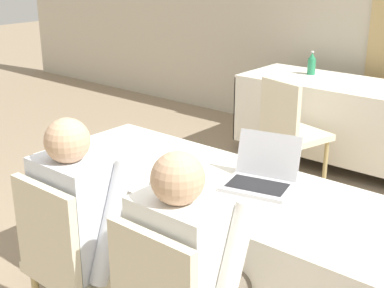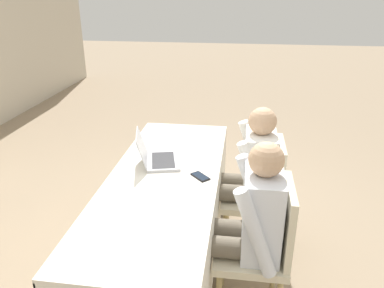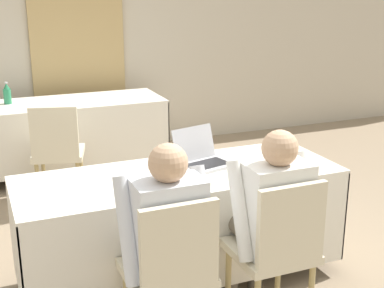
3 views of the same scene
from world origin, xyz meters
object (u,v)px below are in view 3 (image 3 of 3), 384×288
(water_bottle, at_px, (7,94))
(person_white_shirt, at_px, (269,213))
(person_checkered_shirt, at_px, (164,232))
(laptop, at_px, (203,159))
(chair_near_left, at_px, (171,268))
(chair_far_spare, at_px, (57,149))
(cell_phone, at_px, (199,185))
(chair_near_right, at_px, (278,246))

(water_bottle, height_order, person_white_shirt, person_white_shirt)
(person_checkered_shirt, distance_m, person_white_shirt, 0.64)
(water_bottle, bearing_deg, laptop, -67.02)
(chair_near_left, height_order, person_checkered_shirt, person_checkered_shirt)
(laptop, relative_size, person_white_shirt, 0.33)
(chair_far_spare, bearing_deg, person_checkered_shirt, 110.77)
(cell_phone, bearing_deg, water_bottle, 154.54)
(cell_phone, height_order, water_bottle, water_bottle)
(water_bottle, distance_m, person_checkered_shirt, 3.19)
(laptop, height_order, chair_far_spare, laptop)
(laptop, distance_m, chair_near_right, 0.83)
(chair_near_right, xyz_separation_m, person_checkered_shirt, (-0.64, 0.10, 0.16))
(water_bottle, distance_m, chair_near_left, 3.30)
(water_bottle, height_order, chair_near_right, water_bottle)
(laptop, distance_m, chair_far_spare, 1.75)
(laptop, xyz_separation_m, person_white_shirt, (0.12, -0.67, -0.13))
(laptop, xyz_separation_m, chair_far_spare, (-0.73, 1.56, -0.29))
(person_white_shirt, bearing_deg, water_bottle, -69.60)
(cell_phone, bearing_deg, person_checkered_shirt, -88.74)
(chair_near_right, height_order, person_white_shirt, person_white_shirt)
(person_white_shirt, bearing_deg, laptop, -79.90)
(laptop, height_order, chair_near_right, laptop)
(chair_far_spare, bearing_deg, chair_near_left, 110.54)
(water_bottle, distance_m, chair_near_right, 3.46)
(cell_phone, relative_size, water_bottle, 0.69)
(chair_far_spare, relative_size, person_checkered_shirt, 0.78)
(chair_near_right, xyz_separation_m, chair_far_spare, (-0.84, 2.33, 0.00))
(laptop, bearing_deg, person_checkered_shirt, -141.57)
(person_white_shirt, bearing_deg, chair_far_spare, -69.25)
(chair_far_spare, height_order, person_white_shirt, person_white_shirt)
(laptop, xyz_separation_m, chair_near_left, (-0.52, -0.77, -0.29))
(cell_phone, distance_m, person_checkered_shirt, 0.48)
(laptop, distance_m, water_bottle, 2.69)
(chair_near_right, bearing_deg, chair_far_spare, -70.10)
(person_checkered_shirt, bearing_deg, water_bottle, -80.39)
(laptop, height_order, person_white_shirt, person_white_shirt)
(cell_phone, xyz_separation_m, person_white_shirt, (0.30, -0.33, -0.09))
(laptop, distance_m, person_white_shirt, 0.69)
(chair_near_right, bearing_deg, laptop, -81.24)
(chair_near_left, height_order, chair_far_spare, same)
(chair_near_left, bearing_deg, water_bottle, -80.69)
(laptop, height_order, person_checkered_shirt, person_checkered_shirt)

